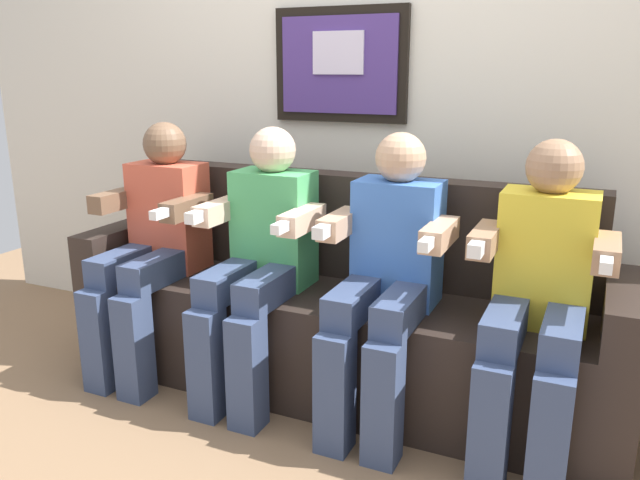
% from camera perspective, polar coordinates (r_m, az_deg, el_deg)
% --- Properties ---
extents(ground_plane, '(6.12, 6.12, 0.00)m').
position_cam_1_polar(ground_plane, '(2.58, -1.44, -16.03)').
color(ground_plane, '#8C6B4C').
extents(back_wall_assembly, '(4.71, 0.10, 2.60)m').
position_cam_1_polar(back_wall_assembly, '(2.91, 5.11, 14.50)').
color(back_wall_assembly, silver).
rests_on(back_wall_assembly, ground_plane).
extents(couch, '(2.31, 0.58, 0.90)m').
position_cam_1_polar(couch, '(2.70, 1.57, -7.05)').
color(couch, '#2D231E').
rests_on(couch, ground_plane).
extents(person_leftmost, '(0.46, 0.56, 1.11)m').
position_cam_1_polar(person_leftmost, '(2.87, -14.80, -0.01)').
color(person_leftmost, '#D8593F').
rests_on(person_leftmost, ground_plane).
extents(person_left_center, '(0.46, 0.56, 1.11)m').
position_cam_1_polar(person_left_center, '(2.57, -5.41, -1.32)').
color(person_left_center, '#4CB266').
rests_on(person_left_center, ground_plane).
extents(person_right_center, '(0.46, 0.56, 1.11)m').
position_cam_1_polar(person_right_center, '(2.36, 6.07, -2.87)').
color(person_right_center, '#3F72CC').
rests_on(person_right_center, ground_plane).
extents(person_rightmost, '(0.46, 0.56, 1.11)m').
position_cam_1_polar(person_rightmost, '(2.26, 19.20, -4.50)').
color(person_rightmost, yellow).
rests_on(person_rightmost, ground_plane).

